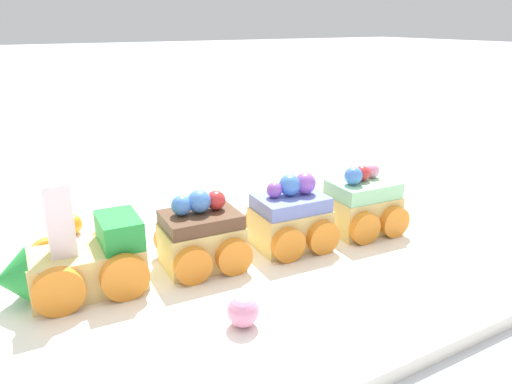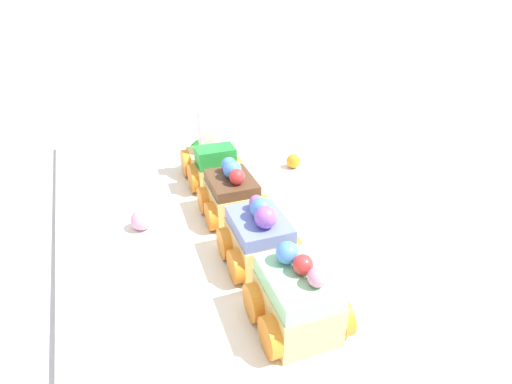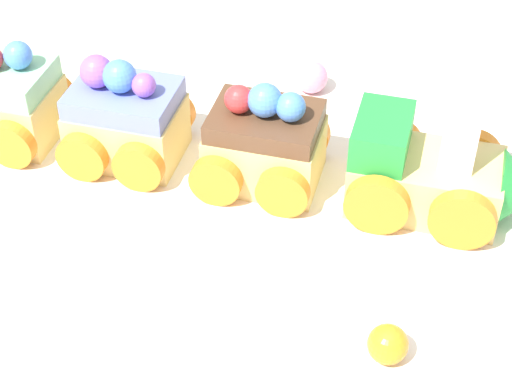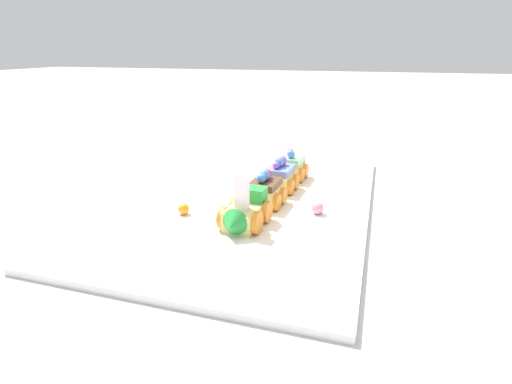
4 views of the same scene
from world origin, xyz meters
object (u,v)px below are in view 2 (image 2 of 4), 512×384
object	(u,v)px
cake_train_locomotive	(210,161)
gumball_pink	(141,220)
cake_car_chocolate	(232,196)
cake_car_mint	(297,299)
gumball_orange	(293,161)
cake_car_blueberry	(259,239)

from	to	relation	value
cake_train_locomotive	gumball_pink	world-z (taller)	cake_train_locomotive
cake_car_chocolate	cake_car_mint	distance (m)	0.18
gumball_pink	cake_car_chocolate	bearing A→B (deg)	-97.68
cake_car_mint	gumball_orange	bearing A→B (deg)	-24.20
gumball_pink	cake_car_mint	bearing A→B (deg)	-154.38
cake_train_locomotive	cake_car_mint	xyz separation A→B (m)	(-0.28, 0.02, 0.00)
cake_train_locomotive	gumball_pink	distance (m)	0.14
cake_car_mint	gumball_orange	distance (m)	0.30
cake_car_chocolate	cake_car_mint	bearing A→B (deg)	179.97
cake_car_chocolate	cake_car_blueberry	xyz separation A→B (m)	(-0.09, 0.01, 0.00)
cake_car_mint	gumball_orange	size ratio (longest dim) A/B	3.54
cake_train_locomotive	cake_car_blueberry	size ratio (longest dim) A/B	1.55
cake_car_chocolate	cake_train_locomotive	bearing A→B (deg)	0.09
cake_car_blueberry	gumball_pink	bearing A→B (deg)	46.37
cake_train_locomotive	cake_car_mint	size ratio (longest dim) A/B	1.55
cake_car_chocolate	gumball_orange	world-z (taller)	cake_car_chocolate
gumball_pink	gumball_orange	size ratio (longest dim) A/B	1.12
cake_train_locomotive	cake_car_chocolate	size ratio (longest dim) A/B	1.55
cake_car_mint	gumball_pink	size ratio (longest dim) A/B	3.16
cake_train_locomotive	gumball_orange	distance (m)	0.13
cake_car_blueberry	gumball_pink	world-z (taller)	cake_car_blueberry
cake_train_locomotive	cake_car_blueberry	bearing A→B (deg)	-179.96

